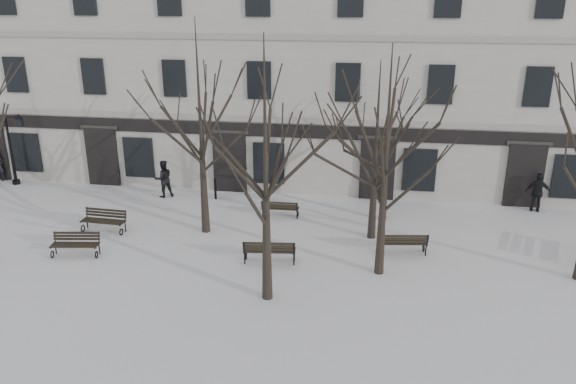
% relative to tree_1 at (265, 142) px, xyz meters
% --- Properties ---
extents(ground, '(100.00, 100.00, 0.00)m').
position_rel_tree_1_xyz_m(ground, '(-0.15, 1.74, -5.11)').
color(ground, white).
rests_on(ground, ground).
extents(building, '(40.40, 10.20, 11.40)m').
position_rel_tree_1_xyz_m(building, '(-0.14, 14.70, 0.41)').
color(building, '#BCB8AE').
rests_on(building, ground).
extents(tree_1, '(5.72, 5.72, 8.17)m').
position_rel_tree_1_xyz_m(tree_1, '(0.00, 0.00, 0.00)').
color(tree_1, black).
rests_on(tree_1, ground).
extents(tree_2, '(5.42, 5.42, 7.75)m').
position_rel_tree_1_xyz_m(tree_2, '(3.51, 2.25, -0.26)').
color(tree_2, black).
rests_on(tree_2, ground).
extents(tree_4, '(5.85, 5.85, 8.36)m').
position_rel_tree_1_xyz_m(tree_4, '(-3.44, 4.77, 0.12)').
color(tree_4, black).
rests_on(tree_4, ground).
extents(tree_5, '(4.84, 4.84, 6.91)m').
position_rel_tree_1_xyz_m(tree_5, '(3.21, 5.20, -0.79)').
color(tree_5, black).
rests_on(tree_5, ground).
extents(tree_6, '(4.85, 4.85, 6.92)m').
position_rel_tree_1_xyz_m(tree_6, '(3.65, 7.19, -0.78)').
color(tree_6, black).
rests_on(tree_6, ground).
extents(bench_0, '(1.78, 0.86, 0.86)m').
position_rel_tree_1_xyz_m(bench_0, '(-7.54, 1.94, -4.64)').
color(bench_0, black).
rests_on(bench_0, ground).
extents(bench_1, '(1.91, 0.86, 0.93)m').
position_rel_tree_1_xyz_m(bench_1, '(-0.37, 2.39, -4.60)').
color(bench_1, black).
rests_on(bench_1, ground).
extents(bench_2, '(1.85, 0.89, 0.90)m').
position_rel_tree_1_xyz_m(bench_2, '(4.36, 3.83, -4.62)').
color(bench_2, black).
rests_on(bench_2, ground).
extents(bench_3, '(1.82, 0.75, 0.90)m').
position_rel_tree_1_xyz_m(bench_3, '(-7.51, 4.18, -4.62)').
color(bench_3, black).
rests_on(bench_3, ground).
extents(bench_4, '(1.59, 0.59, 0.80)m').
position_rel_tree_1_xyz_m(bench_4, '(-0.71, 6.70, -4.67)').
color(bench_4, black).
rests_on(bench_4, ground).
extents(lamp_post, '(1.13, 0.42, 3.60)m').
position_rel_tree_1_xyz_m(lamp_post, '(-14.40, 9.06, -3.02)').
color(lamp_post, black).
rests_on(lamp_post, ground).
extents(bollard_a, '(0.13, 0.13, 1.02)m').
position_rel_tree_1_xyz_m(bollard_a, '(-4.08, 8.48, -4.56)').
color(bollard_a, black).
rests_on(bollard_a, ground).
extents(bollard_b, '(0.14, 0.14, 1.12)m').
position_rel_tree_1_xyz_m(bollard_b, '(3.68, 9.01, -4.51)').
color(bollard_b, black).
rests_on(bollard_b, ground).
extents(pedestrian_a, '(0.58, 0.39, 1.57)m').
position_rel_tree_1_xyz_m(pedestrian_a, '(-15.73, 9.41, -5.11)').
color(pedestrian_a, black).
rests_on(pedestrian_a, ground).
extents(pedestrian_b, '(1.09, 1.04, 1.78)m').
position_rel_tree_1_xyz_m(pedestrian_b, '(-6.56, 8.44, -5.11)').
color(pedestrian_b, black).
rests_on(pedestrian_b, ground).
extents(pedestrian_c, '(1.09, 0.58, 1.77)m').
position_rel_tree_1_xyz_m(pedestrian_c, '(10.36, 9.12, -5.11)').
color(pedestrian_c, black).
rests_on(pedestrian_c, ground).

